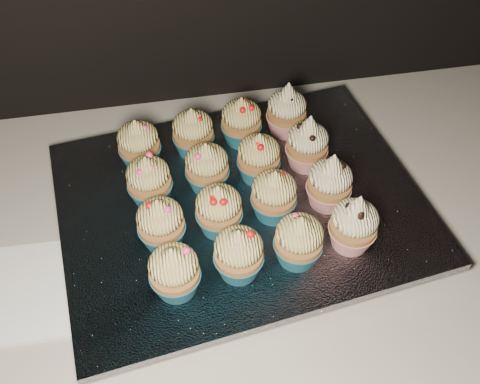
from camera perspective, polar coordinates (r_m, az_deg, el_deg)
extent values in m
cube|color=black|center=(1.19, 0.94, -17.27)|extent=(2.40, 0.60, 0.86)
cube|color=beige|center=(0.80, 1.34, -3.96)|extent=(2.44, 0.64, 0.04)
cube|color=white|center=(0.76, -20.00, -9.61)|extent=(0.16, 0.16, 0.00)
cube|color=black|center=(0.78, 0.00, -1.89)|extent=(0.51, 0.41, 0.02)
cube|color=silver|center=(0.77, 0.00, -1.08)|extent=(0.55, 0.46, 0.01)
cone|color=#1B6883|center=(0.67, -6.84, -9.46)|extent=(0.06, 0.06, 0.03)
ellipsoid|color=#E5CC74|center=(0.64, -7.14, -7.65)|extent=(0.06, 0.06, 0.04)
cone|color=#E5CC74|center=(0.62, -7.34, -6.47)|extent=(0.03, 0.03, 0.02)
cone|color=#1B6883|center=(0.68, -0.15, -7.66)|extent=(0.06, 0.06, 0.03)
ellipsoid|color=#E5CC74|center=(0.65, -0.15, -5.80)|extent=(0.06, 0.06, 0.04)
cone|color=#E5CC74|center=(0.63, -0.16, -4.59)|extent=(0.03, 0.03, 0.02)
cone|color=#1B6883|center=(0.70, 6.12, -6.26)|extent=(0.06, 0.06, 0.03)
ellipsoid|color=#E5CC74|center=(0.67, 6.38, -4.37)|extent=(0.06, 0.06, 0.04)
cone|color=#E5CC74|center=(0.65, 6.55, -3.14)|extent=(0.03, 0.03, 0.02)
cone|color=#AB171C|center=(0.72, 11.74, -4.58)|extent=(0.06, 0.06, 0.03)
ellipsoid|color=#FFEEB3|center=(0.69, 12.22, -2.69)|extent=(0.06, 0.06, 0.04)
cone|color=#FFEEB3|center=(0.67, 12.60, -1.19)|extent=(0.03, 0.03, 0.03)
cone|color=#1B6883|center=(0.72, -8.23, -4.46)|extent=(0.06, 0.06, 0.03)
ellipsoid|color=#E5CC74|center=(0.69, -8.57, -2.55)|extent=(0.06, 0.06, 0.04)
cone|color=#E5CC74|center=(0.67, -8.79, -1.31)|extent=(0.03, 0.03, 0.02)
cone|color=#1B6883|center=(0.72, -2.21, -3.05)|extent=(0.06, 0.06, 0.03)
ellipsoid|color=#E5CC74|center=(0.69, -2.31, -1.10)|extent=(0.06, 0.06, 0.04)
cone|color=#E5CC74|center=(0.68, -2.36, 0.16)|extent=(0.03, 0.03, 0.02)
cone|color=#1B6883|center=(0.74, 3.55, -1.49)|extent=(0.06, 0.06, 0.03)
ellipsoid|color=#E5CC74|center=(0.71, 3.69, 0.48)|extent=(0.06, 0.06, 0.04)
cone|color=#E5CC74|center=(0.69, 3.79, 1.74)|extent=(0.03, 0.03, 0.02)
cone|color=#AB171C|center=(0.76, 9.31, -0.28)|extent=(0.06, 0.06, 0.03)
ellipsoid|color=#FFEEB3|center=(0.73, 9.67, 1.68)|extent=(0.06, 0.06, 0.04)
cone|color=#FFEEB3|center=(0.71, 9.95, 3.21)|extent=(0.03, 0.03, 0.03)
cone|color=#1B6883|center=(0.77, -9.45, 0.02)|extent=(0.06, 0.06, 0.03)
ellipsoid|color=#E5CC74|center=(0.74, -9.81, 1.98)|extent=(0.06, 0.06, 0.04)
cone|color=#E5CC74|center=(0.72, -10.05, 3.23)|extent=(0.03, 0.03, 0.02)
cone|color=#1B6883|center=(0.77, -3.46, 1.47)|extent=(0.06, 0.06, 0.03)
ellipsoid|color=#E5CC74|center=(0.75, -3.59, 3.45)|extent=(0.06, 0.06, 0.04)
cone|color=#E5CC74|center=(0.73, -3.67, 4.73)|extent=(0.03, 0.03, 0.02)
cone|color=#1B6883|center=(0.79, 1.97, 2.49)|extent=(0.06, 0.06, 0.03)
ellipsoid|color=#E5CC74|center=(0.76, 2.04, 4.47)|extent=(0.06, 0.06, 0.04)
cone|color=#E5CC74|center=(0.74, 2.09, 5.75)|extent=(0.03, 0.03, 0.02)
cone|color=#AB171C|center=(0.81, 7.03, 3.80)|extent=(0.06, 0.06, 0.03)
ellipsoid|color=#FFEEB3|center=(0.78, 7.28, 5.77)|extent=(0.06, 0.06, 0.04)
cone|color=#FFEEB3|center=(0.77, 7.49, 7.31)|extent=(0.03, 0.03, 0.03)
cone|color=#1B6883|center=(0.82, -10.51, 3.88)|extent=(0.06, 0.06, 0.03)
ellipsoid|color=#E5CC74|center=(0.79, -10.88, 5.82)|extent=(0.06, 0.06, 0.04)
cone|color=#E5CC74|center=(0.78, -11.12, 7.06)|extent=(0.03, 0.03, 0.02)
cone|color=#1B6883|center=(0.83, -4.92, 5.16)|extent=(0.06, 0.06, 0.03)
ellipsoid|color=#E5CC74|center=(0.80, -5.10, 7.13)|extent=(0.06, 0.06, 0.04)
cone|color=#E5CC74|center=(0.79, -5.21, 8.38)|extent=(0.03, 0.03, 0.02)
cone|color=#1B6883|center=(0.84, 0.14, 6.34)|extent=(0.06, 0.06, 0.03)
ellipsoid|color=#E5CC74|center=(0.82, 0.14, 8.32)|extent=(0.06, 0.06, 0.04)
cone|color=#E5CC74|center=(0.80, 0.15, 9.57)|extent=(0.03, 0.03, 0.02)
cone|color=#AB171C|center=(0.86, 4.89, 7.34)|extent=(0.06, 0.06, 0.03)
ellipsoid|color=#FFEEB3|center=(0.84, 5.06, 9.29)|extent=(0.06, 0.06, 0.04)
cone|color=#FFEEB3|center=(0.82, 5.19, 10.80)|extent=(0.03, 0.03, 0.03)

